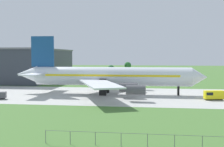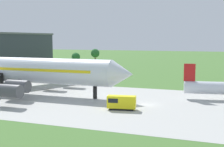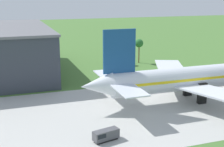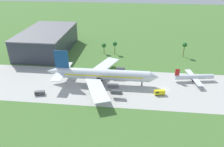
# 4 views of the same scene
# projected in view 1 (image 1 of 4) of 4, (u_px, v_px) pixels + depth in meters

# --- Properties ---
(ground_plane) EXTENTS (600.00, 600.00, 0.00)m
(ground_plane) POSITION_uv_depth(u_px,v_px,m) (221.00, 97.00, 93.60)
(ground_plane) COLOR #477233
(taxiway_strip) EXTENTS (320.00, 44.00, 0.02)m
(taxiway_strip) POSITION_uv_depth(u_px,v_px,m) (221.00, 97.00, 93.60)
(taxiway_strip) COLOR #B2B2AD
(taxiway_strip) RESTS_ON ground_plane
(jet_airliner) EXTENTS (68.97, 59.12, 20.94)m
(jet_airliner) POSITION_uv_depth(u_px,v_px,m) (108.00, 76.00, 100.41)
(jet_airliner) COLOR silver
(jet_airliner) RESTS_ON ground_plane
(catering_van) EXTENTS (6.15, 2.96, 2.96)m
(catering_van) POSITION_uv_depth(u_px,v_px,m) (213.00, 95.00, 87.27)
(catering_van) COLOR black
(catering_van) RESTS_ON ground_plane
(terminal_building) EXTENTS (36.72, 61.20, 17.50)m
(terminal_building) POSITION_uv_depth(u_px,v_px,m) (27.00, 65.00, 158.10)
(terminal_building) COLOR #333842
(terminal_building) RESTS_ON ground_plane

